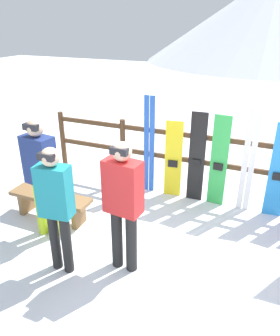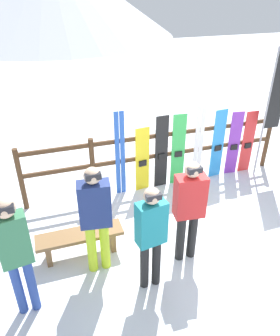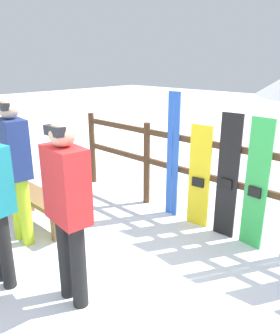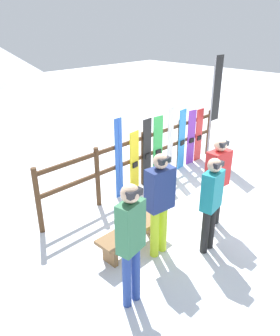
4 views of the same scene
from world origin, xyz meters
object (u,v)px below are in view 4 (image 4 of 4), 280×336
object	(u,v)px
snowboard_black_stripe	(147,153)
ski_pair_white	(170,141)
snowboard_green	(158,149)
snowboard_blue	(182,140)
bench	(133,233)
snowboard_red	(199,135)
ski_pair_blue	(119,159)
rental_flag	(215,97)
person_navy	(160,198)
person_teal	(211,199)
snowboard_yellow	(134,162)
person_plaid_green	(131,236)
person_red	(217,177)
snowboard_purple	(191,138)

from	to	relation	value
snowboard_black_stripe	ski_pair_white	distance (m)	0.84
snowboard_green	snowboard_blue	bearing A→B (deg)	-0.00
bench	snowboard_red	xyz separation A→B (m)	(4.00, 1.49, 0.40)
ski_pair_blue	rental_flag	distance (m)	3.31
person_navy	snowboard_black_stripe	xyz separation A→B (m)	(1.72, 1.87, -0.25)
person_teal	snowboard_red	xyz separation A→B (m)	(3.15, 2.40, -0.27)
ski_pair_blue	snowboard_red	bearing A→B (deg)	-0.07
ski_pair_white	snowboard_blue	size ratio (longest dim) A/B	1.09
person_teal	person_navy	bearing A→B (deg)	139.82
ski_pair_blue	snowboard_yellow	world-z (taller)	ski_pair_blue
person_plaid_green	ski_pair_white	size ratio (longest dim) A/B	1.07
person_red	snowboard_black_stripe	xyz separation A→B (m)	(0.38, 2.06, -0.21)
snowboard_blue	snowboard_purple	distance (m)	0.41
snowboard_yellow	snowboard_black_stripe	xyz separation A→B (m)	(0.41, 0.00, 0.10)
person_plaid_green	snowboard_yellow	bearing A→B (deg)	44.27
person_teal	person_red	world-z (taller)	person_red
person_red	snowboard_yellow	size ratio (longest dim) A/B	1.24
snowboard_yellow	snowboard_green	world-z (taller)	snowboard_green
snowboard_green	rental_flag	xyz separation A→B (m)	(1.95, -0.22, 0.95)
snowboard_yellow	snowboard_black_stripe	bearing A→B (deg)	0.02
person_plaid_green	snowboard_red	world-z (taller)	person_plaid_green
bench	snowboard_red	distance (m)	4.29
snowboard_green	snowboard_purple	distance (m)	1.33
person_red	snowboard_blue	world-z (taller)	person_red
snowboard_purple	snowboard_red	xyz separation A→B (m)	(0.35, -0.00, -0.01)
snowboard_yellow	ski_pair_blue	bearing A→B (deg)	179.56
snowboard_black_stripe	snowboard_red	distance (m)	2.06
ski_pair_blue	snowboard_blue	distance (m)	2.17
ski_pair_blue	snowboard_yellow	xyz separation A→B (m)	(0.46, -0.00, -0.20)
ski_pair_blue	snowboard_red	xyz separation A→B (m)	(2.92, -0.00, -0.17)
person_navy	snowboard_blue	distance (m)	3.56
snowboard_blue	person_teal	bearing A→B (deg)	-134.86
ski_pair_white	snowboard_green	bearing A→B (deg)	-179.59
person_navy	person_teal	bearing A→B (deg)	-40.18
person_plaid_green	ski_pair_white	distance (m)	4.28
person_red	person_plaid_green	bearing A→B (deg)	-174.29
ski_pair_blue	ski_pair_white	size ratio (longest dim) A/B	1.04
snowboard_blue	ski_pair_blue	bearing A→B (deg)	179.91
person_navy	snowboard_blue	size ratio (longest dim) A/B	1.14
bench	ski_pair_blue	size ratio (longest dim) A/B	0.76
snowboard_yellow	snowboard_red	world-z (taller)	snowboard_red
person_teal	snowboard_blue	xyz separation A→B (m)	(2.39, 2.40, -0.21)
person_navy	snowboard_purple	size ratio (longest dim) A/B	1.21
person_teal	snowboard_black_stripe	xyz separation A→B (m)	(1.09, 2.40, -0.19)
ski_pair_blue	snowboard_black_stripe	distance (m)	0.87
person_navy	rental_flag	distance (m)	4.42
person_red	snowboard_yellow	xyz separation A→B (m)	(-0.03, 2.06, -0.31)
person_plaid_green	snowboard_blue	size ratio (longest dim) A/B	1.16
snowboard_yellow	snowboard_blue	bearing A→B (deg)	0.01
ski_pair_white	rental_flag	bearing A→B (deg)	-8.54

